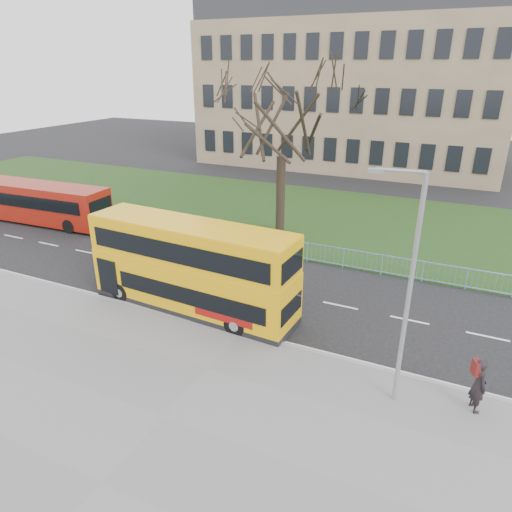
{
  "coord_description": "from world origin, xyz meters",
  "views": [
    {
      "loc": [
        7.16,
        -15.42,
        10.0
      ],
      "look_at": [
        -0.48,
        1.0,
        2.37
      ],
      "focal_mm": 32.0,
      "sensor_mm": 36.0,
      "label": 1
    }
  ],
  "objects": [
    {
      "name": "street_lamp",
      "position": [
        6.14,
        -2.99,
        4.15
      ],
      "size": [
        1.56,
        0.33,
        7.36
      ],
      "rotation": [
        0.0,
        0.0,
        0.12
      ],
      "color": "gray",
      "rests_on": "pavement"
    },
    {
      "name": "pedestrian",
      "position": [
        8.55,
        -2.4,
        1.02
      ],
      "size": [
        0.68,
        0.78,
        1.81
      ],
      "primitive_type": "imported",
      "rotation": [
        0.0,
        0.0,
        2.02
      ],
      "color": "black",
      "rests_on": "pavement"
    },
    {
      "name": "guard_railing",
      "position": [
        0.0,
        6.6,
        0.55
      ],
      "size": [
        40.0,
        0.12,
        1.1
      ],
      "primitive_type": null,
      "color": "#7BB8DB",
      "rests_on": "ground"
    },
    {
      "name": "bare_tree",
      "position": [
        -3.0,
        10.0,
        5.89
      ],
      "size": [
        8.13,
        8.13,
        11.62
      ],
      "primitive_type": null,
      "color": "black",
      "rests_on": "grass_verge"
    },
    {
      "name": "red_bus",
      "position": [
        -18.53,
        5.39,
        1.41
      ],
      "size": [
        10.16,
        2.79,
        2.65
      ],
      "rotation": [
        0.0,
        0.0,
        0.05
      ],
      "color": "maroon",
      "rests_on": "ground"
    },
    {
      "name": "ground",
      "position": [
        0.0,
        0.0,
        0.0
      ],
      "size": [
        120.0,
        120.0,
        0.0
      ],
      "primitive_type": "plane",
      "color": "black",
      "rests_on": "ground"
    },
    {
      "name": "pavement",
      "position": [
        0.0,
        -6.75,
        0.06
      ],
      "size": [
        80.0,
        10.5,
        0.12
      ],
      "primitive_type": "cube",
      "color": "slate",
      "rests_on": "ground"
    },
    {
      "name": "yellow_bus",
      "position": [
        -2.81,
        -0.51,
        2.1
      ],
      "size": [
        9.45,
        2.76,
        3.91
      ],
      "rotation": [
        0.0,
        0.0,
        -0.06
      ],
      "color": "#F2AD0A",
      "rests_on": "ground"
    },
    {
      "name": "grass_verge",
      "position": [
        0.0,
        14.3,
        0.04
      ],
      "size": [
        80.0,
        15.4,
        0.08
      ],
      "primitive_type": "cube",
      "color": "#1C3914",
      "rests_on": "ground"
    },
    {
      "name": "civic_building",
      "position": [
        -5.0,
        35.0,
        7.0
      ],
      "size": [
        30.0,
        15.0,
        14.0
      ],
      "primitive_type": "cube",
      "color": "#806851",
      "rests_on": "ground"
    },
    {
      "name": "kerb",
      "position": [
        0.0,
        -1.55,
        0.07
      ],
      "size": [
        80.0,
        0.2,
        0.14
      ],
      "primitive_type": "cube",
      "color": "gray",
      "rests_on": "ground"
    }
  ]
}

